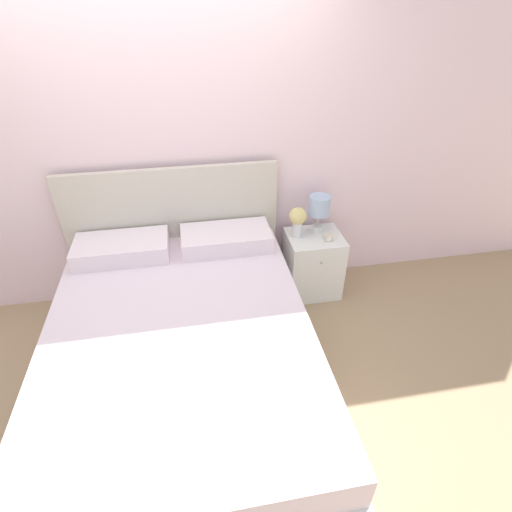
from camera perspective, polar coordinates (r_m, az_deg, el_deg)
ground_plane at (r=3.72m, az=-10.41°, el=-4.58°), size 12.00×12.00×0.00m
wall_back at (r=3.15m, az=-12.96°, el=14.97°), size 8.00×0.06×2.60m
bed at (r=2.75m, az=-10.48°, el=-12.84°), size 1.69×2.20×1.17m
nightstand at (r=3.51m, az=8.08°, el=-1.14°), size 0.46×0.41×0.56m
table_lamp at (r=3.33m, az=9.03°, el=6.89°), size 0.17×0.17×0.32m
flower_vase at (r=3.26m, az=5.99°, el=5.28°), size 0.14×0.14×0.26m
alarm_clock at (r=3.31m, az=10.28°, el=2.60°), size 0.06×0.05×0.06m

